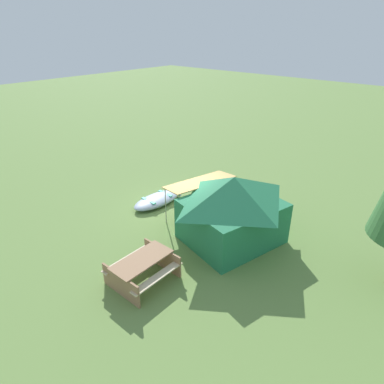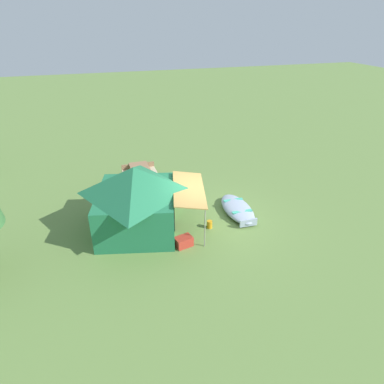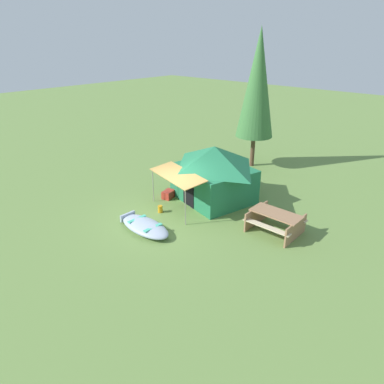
# 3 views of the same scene
# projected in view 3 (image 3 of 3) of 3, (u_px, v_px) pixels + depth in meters

# --- Properties ---
(ground_plane) EXTENTS (80.00, 80.00, 0.00)m
(ground_plane) POSITION_uv_depth(u_px,v_px,m) (167.00, 216.00, 13.99)
(ground_plane) COLOR olive
(beached_rowboat) EXTENTS (2.38, 1.13, 0.37)m
(beached_rowboat) POSITION_uv_depth(u_px,v_px,m) (145.00, 226.00, 12.89)
(beached_rowboat) COLOR #9FADC5
(beached_rowboat) RESTS_ON ground_plane
(canvas_cabin_tent) EXTENTS (3.87, 4.44, 2.43)m
(canvas_cabin_tent) POSITION_uv_depth(u_px,v_px,m) (214.00, 172.00, 15.02)
(canvas_cabin_tent) COLOR #227349
(canvas_cabin_tent) RESTS_ON ground_plane
(picnic_table) EXTENTS (1.85, 1.57, 0.78)m
(picnic_table) POSITION_uv_depth(u_px,v_px,m) (275.00, 220.00, 12.71)
(picnic_table) COLOR #986F4E
(picnic_table) RESTS_ON ground_plane
(cooler_box) EXTENTS (0.51, 0.65, 0.34)m
(cooler_box) POSITION_uv_depth(u_px,v_px,m) (168.00, 194.00, 15.55)
(cooler_box) COLOR #BA3427
(cooler_box) RESTS_ON ground_plane
(fuel_can) EXTENTS (0.22, 0.22, 0.29)m
(fuel_can) POSITION_uv_depth(u_px,v_px,m) (160.00, 209.00, 14.28)
(fuel_can) COLOR orange
(fuel_can) RESTS_ON ground_plane
(pine_tree_back_right) EXTENTS (1.98, 1.98, 7.17)m
(pine_tree_back_right) POSITION_uv_depth(u_px,v_px,m) (258.00, 84.00, 17.75)
(pine_tree_back_right) COLOR brown
(pine_tree_back_right) RESTS_ON ground_plane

